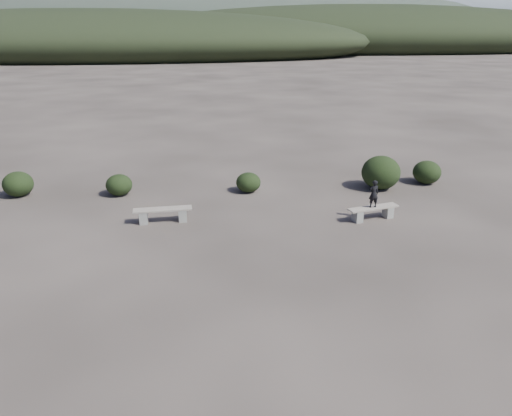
{
  "coord_description": "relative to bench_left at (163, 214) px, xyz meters",
  "views": [
    {
      "loc": [
        -1.07,
        -10.42,
        6.33
      ],
      "look_at": [
        0.12,
        3.5,
        1.1
      ],
      "focal_mm": 35.0,
      "sensor_mm": 36.0,
      "label": 1
    }
  ],
  "objects": [
    {
      "name": "bench_left",
      "position": [
        0.0,
        0.0,
        0.0
      ],
      "size": [
        1.97,
        0.58,
        0.48
      ],
      "rotation": [
        0.0,
        0.0,
        0.09
      ],
      "color": "slate",
      "rests_on": "ground"
    },
    {
      "name": "shrub_d",
      "position": [
        8.4,
        2.89,
        0.38
      ],
      "size": [
        1.54,
        1.54,
        1.34
      ],
      "primitive_type": "ellipsoid",
      "color": "black",
      "rests_on": "ground"
    },
    {
      "name": "ground",
      "position": [
        2.85,
        -5.36,
        -0.29
      ],
      "size": [
        1200.0,
        1200.0,
        0.0
      ],
      "primitive_type": "plane",
      "color": "#302925",
      "rests_on": "ground"
    },
    {
      "name": "shrub_e",
      "position": [
        10.55,
        3.42,
        0.18
      ],
      "size": [
        1.15,
        1.15,
        0.95
      ],
      "primitive_type": "ellipsoid",
      "color": "black",
      "rests_on": "ground"
    },
    {
      "name": "shrub_f",
      "position": [
        -5.78,
        3.19,
        0.19
      ],
      "size": [
        1.14,
        1.14,
        0.96
      ],
      "primitive_type": "ellipsoid",
      "color": "black",
      "rests_on": "ground"
    },
    {
      "name": "mountain_ridges",
      "position": [
        -4.63,
        333.7,
        10.54
      ],
      "size": [
        500.0,
        400.0,
        56.0
      ],
      "color": "black",
      "rests_on": "ground"
    },
    {
      "name": "shrub_a",
      "position": [
        -1.93,
        2.97,
        0.12
      ],
      "size": [
        1.01,
        1.01,
        0.83
      ],
      "primitive_type": "ellipsoid",
      "color": "black",
      "rests_on": "ground"
    },
    {
      "name": "bench_right",
      "position": [
        7.1,
        -0.37,
        -0.02
      ],
      "size": [
        1.84,
        0.85,
        0.45
      ],
      "rotation": [
        0.0,
        0.0,
        0.28
      ],
      "color": "slate",
      "rests_on": "ground"
    },
    {
      "name": "shrub_c",
      "position": [
        3.08,
        2.94,
        0.09
      ],
      "size": [
        0.97,
        0.97,
        0.78
      ],
      "primitive_type": "ellipsoid",
      "color": "black",
      "rests_on": "ground"
    },
    {
      "name": "seated_person",
      "position": [
        7.06,
        -0.38,
        0.63
      ],
      "size": [
        0.37,
        0.27,
        0.95
      ],
      "primitive_type": "imported",
      "rotation": [
        0.0,
        0.0,
        3.27
      ],
      "color": "black",
      "rests_on": "bench_right"
    }
  ]
}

